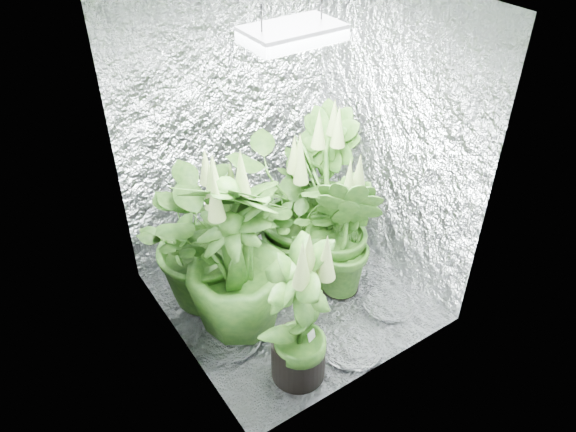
# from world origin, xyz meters

# --- Properties ---
(ground) EXTENTS (1.60, 1.60, 0.00)m
(ground) POSITION_xyz_m (0.00, 0.00, 0.00)
(ground) COLOR silver
(ground) RESTS_ON ground
(walls) EXTENTS (1.62, 1.62, 2.00)m
(walls) POSITION_xyz_m (0.00, 0.00, 1.00)
(walls) COLOR silver
(walls) RESTS_ON ground
(grow_lamp) EXTENTS (0.50, 0.30, 0.22)m
(grow_lamp) POSITION_xyz_m (0.00, 0.00, 1.83)
(grow_lamp) COLOR gray
(grow_lamp) RESTS_ON ceiling
(plant_a) EXTENTS (1.01, 1.01, 1.11)m
(plant_a) POSITION_xyz_m (-0.45, 0.30, 0.52)
(plant_a) COLOR black
(plant_a) RESTS_ON ground
(plant_b) EXTENTS (0.60, 0.60, 0.94)m
(plant_b) POSITION_xyz_m (-0.18, 0.39, 0.43)
(plant_b) COLOR black
(plant_b) RESTS_ON ground
(plant_c) EXTENTS (0.75, 0.75, 1.20)m
(plant_c) POSITION_xyz_m (0.46, 0.31, 0.56)
(plant_c) COLOR black
(plant_c) RESTS_ON ground
(plant_d) EXTENTS (0.91, 0.91, 1.26)m
(plant_d) POSITION_xyz_m (-0.43, -0.04, 0.58)
(plant_d) COLOR black
(plant_d) RESTS_ON ground
(plant_e) EXTENTS (1.15, 1.15, 1.09)m
(plant_e) POSITION_xyz_m (0.20, 0.19, 0.51)
(plant_e) COLOR black
(plant_e) RESTS_ON ground
(plant_f) EXTENTS (0.68, 0.68, 1.09)m
(plant_f) POSITION_xyz_m (-0.34, -0.57, 0.49)
(plant_f) COLOR black
(plant_f) RESTS_ON ground
(plant_g) EXTENTS (0.64, 0.64, 1.06)m
(plant_g) POSITION_xyz_m (0.33, -0.11, 0.49)
(plant_g) COLOR black
(plant_g) RESTS_ON ground
(circulation_fan) EXTENTS (0.15, 0.31, 0.35)m
(circulation_fan) POSITION_xyz_m (0.60, 0.50, 0.15)
(circulation_fan) COLOR black
(circulation_fan) RESTS_ON ground
(plant_label) EXTENTS (0.06, 0.04, 0.09)m
(plant_label) POSITION_xyz_m (-0.27, -0.60, 0.30)
(plant_label) COLOR white
(plant_label) RESTS_ON plant_f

